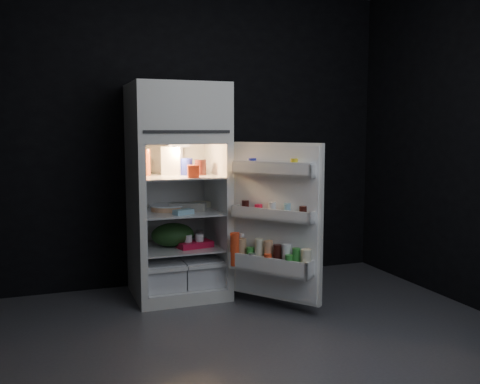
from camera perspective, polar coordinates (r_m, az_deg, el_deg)
name	(u,v)px	position (r m, az deg, el deg)	size (l,w,h in m)	color
floor	(243,351)	(3.56, 0.35, -16.60)	(4.00, 3.40, 0.00)	#4F4F54
wall_back	(177,136)	(4.90, -6.70, 5.97)	(4.00, 0.00, 2.70)	black
wall_front	(435,148)	(1.78, 20.04, 4.40)	(4.00, 0.00, 2.70)	black
refrigerator	(177,183)	(4.53, -6.76, 0.91)	(0.76, 0.71, 1.78)	white
fridge_door	(274,225)	(4.12, 3.68, -3.55)	(0.59, 0.69, 1.22)	white
milk_jug	(172,161)	(4.53, -7.25, 3.33)	(0.16, 0.16, 0.24)	white
mayo_jar	(186,167)	(4.53, -5.81, 2.71)	(0.12, 0.12, 0.14)	#1E29A5
jam_jar	(201,167)	(4.50, -4.22, 2.64)	(0.10, 0.10, 0.13)	black
amber_bottle	(145,162)	(4.51, -10.08, 3.13)	(0.09, 0.09, 0.22)	#C4521F
small_carton	(193,171)	(4.27, -5.02, 2.21)	(0.09, 0.07, 0.10)	#EF421C
egg_carton	(188,207)	(4.51, -5.58, -1.59)	(0.30, 0.11, 0.07)	gray
pie	(168,208)	(4.56, -7.68, -1.72)	(0.29, 0.29, 0.04)	tan
flat_package	(183,212)	(4.33, -6.06, -2.13)	(0.16, 0.08, 0.04)	#84B8CD
wrapped_pkg	(202,204)	(4.72, -4.04, -1.32)	(0.12, 0.10, 0.05)	beige
produce_bag	(173,235)	(4.56, -7.19, -4.55)	(0.36, 0.31, 0.20)	#193815
yogurt_tray	(195,244)	(4.51, -4.84, -5.59)	(0.29, 0.15, 0.05)	red
small_can_red	(189,237)	(4.69, -5.51, -4.85)	(0.07, 0.07, 0.09)	red
small_can_silver	(200,235)	(4.79, -4.33, -4.60)	(0.07, 0.07, 0.09)	silver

